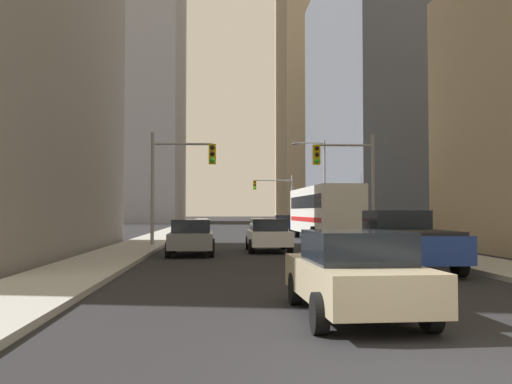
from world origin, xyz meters
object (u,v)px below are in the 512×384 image
Objects in this scene: sedan_beige at (354,273)px; sedan_grey at (192,237)px; sedan_navy at (283,223)px; sedan_white at (268,235)px; city_bus at (323,210)px; traffic_signal_near_right at (347,171)px; pickup_truck_blue at (404,241)px; traffic_signal_far_right at (275,192)px; traffic_signal_near_left at (180,170)px.

sedan_grey is at bearing 104.23° from sedan_beige.
sedan_grey is 0.99× the size of sedan_navy.
sedan_grey is at bearing -151.43° from sedan_white.
city_bus is at bearing 80.54° from sedan_beige.
traffic_signal_near_right is (0.11, -6.34, 2.09)m from city_bus.
pickup_truck_blue is at bearing -66.95° from sedan_white.
sedan_beige is 0.71× the size of traffic_signal_far_right.
sedan_navy is 0.71× the size of traffic_signal_far_right.
sedan_white is 1.00× the size of sedan_grey.
traffic_signal_near_right is at bearing 77.22° from sedan_beige.
city_bus reaches higher than sedan_white.
city_bus is at bearing 65.43° from sedan_white.
city_bus reaches higher than sedan_navy.
city_bus is at bearing 55.70° from sedan_grey.
sedan_white is 3.93m from sedan_grey.
pickup_truck_blue is 34.14m from sedan_navy.
traffic_signal_near_left is (-8.75, -6.34, 2.09)m from city_bus.
traffic_signal_near_left is at bearing 123.98° from pickup_truck_blue.
sedan_beige is 16.03m from sedan_white.
traffic_signal_far_right is at bearing 79.13° from sedan_grey.
city_bus is 2.71× the size of sedan_beige.
traffic_signal_near_left and traffic_signal_far_right have the same top height.
pickup_truck_blue reaches higher than sedan_navy.
traffic_signal_near_right is 33.39m from traffic_signal_far_right.
traffic_signal_near_right is at bearing -87.78° from sedan_navy.
sedan_navy is (0.05, 34.14, -0.16)m from pickup_truck_blue.
traffic_signal_near_right reaches higher than sedan_beige.
pickup_truck_blue is (-0.81, -18.12, -1.00)m from city_bus.
sedan_navy is (3.52, 41.70, 0.00)m from sedan_beige.
traffic_signal_far_right is (3.82, 52.72, 3.31)m from sedan_beige.
traffic_signal_near_right reaches higher than city_bus.
traffic_signal_near_left is at bearing -103.94° from traffic_signal_far_right.
pickup_truck_blue is 8.32m from sedan_beige.
sedan_beige is 1.00× the size of sedan_navy.
sedan_white and sedan_grey have the same top height.
sedan_beige is (-3.47, -7.56, -0.16)m from pickup_truck_blue.
city_bus reaches higher than pickup_truck_blue.
traffic_signal_near_right and traffic_signal_far_right have the same top height.
traffic_signal_near_left is 1.00× the size of traffic_signal_near_right.
traffic_signal_far_right is (0.35, 45.16, 3.15)m from pickup_truck_blue.
pickup_truck_blue reaches higher than sedan_grey.
sedan_grey is (-7.06, 6.59, -0.16)m from pickup_truck_blue.
sedan_white is (-0.14, 16.03, 0.00)m from sedan_beige.
pickup_truck_blue is 1.28× the size of sedan_navy.
city_bus is 2.72× the size of sedan_navy.
pickup_truck_blue is 0.90× the size of traffic_signal_near_right.
traffic_signal_far_right is (0.30, 11.02, 3.31)m from sedan_navy.
sedan_grey is (-3.45, -1.88, 0.00)m from sedan_white.
traffic_signal_near_left reaches higher than sedan_beige.
traffic_signal_near_right reaches higher than sedan_grey.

